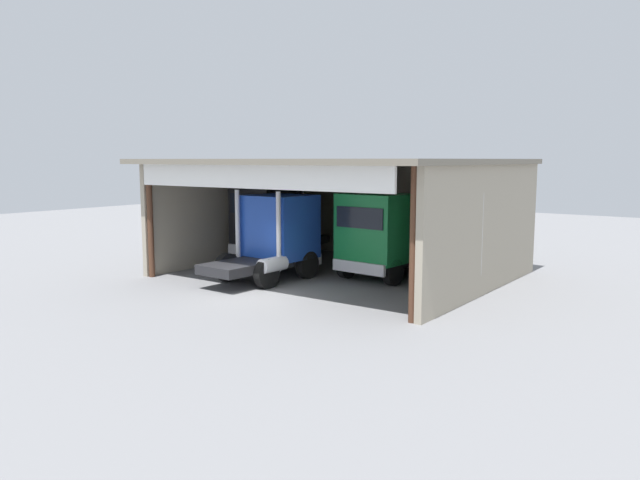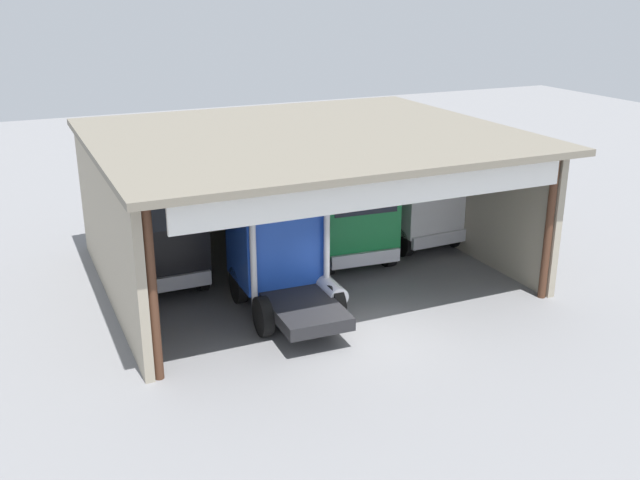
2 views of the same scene
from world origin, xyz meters
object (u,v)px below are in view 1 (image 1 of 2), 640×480
Objects in this scene: truck_blue_center_bay at (275,235)px; oil_drum at (395,251)px; truck_black_center_right_bay at (270,220)px; truck_white_right_bay at (460,237)px; truck_green_yard_outside at (380,235)px; tool_cart at (482,260)px.

truck_blue_center_bay is 7.14m from oil_drum.
truck_white_right_bay is at bearing 178.87° from truck_black_center_right_bay.
truck_green_yard_outside reaches higher than tool_cart.
truck_black_center_right_bay is 1.07× the size of truck_blue_center_bay.
oil_drum is (-4.87, 3.89, -1.43)m from truck_white_right_bay.
truck_black_center_right_bay reaches higher than oil_drum.
truck_white_right_bay is 4.94× the size of oil_drum.
truck_black_center_right_bay is 5.39× the size of tool_cart.
truck_blue_center_bay is 7.23m from truck_white_right_bay.
tool_cart is at bearing -85.81° from truck_white_right_bay.
truck_black_center_right_bay is 6.36m from truck_green_yard_outside.
truck_blue_center_bay is 5.53× the size of oil_drum.
truck_green_yard_outside is at bearing 173.75° from truck_black_center_right_bay.
truck_white_right_bay is at bearing -166.20° from truck_green_yard_outside.
truck_blue_center_bay is at bearing -104.38° from oil_drum.
truck_blue_center_bay is 4.19m from truck_green_yard_outside.
truck_white_right_bay is 6.39m from oil_drum.
truck_green_yard_outside is at bearing 36.60° from truck_blue_center_bay.
truck_blue_center_bay reaches higher than truck_green_yard_outside.
tool_cart is (-0.39, 3.36, -1.38)m from truck_white_right_bay.
tool_cart is (2.78, 3.89, -1.29)m from truck_green_yard_outside.
truck_black_center_right_bay is at bearing -140.78° from oil_drum.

